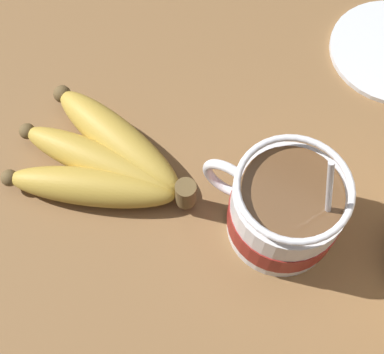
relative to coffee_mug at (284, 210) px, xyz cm
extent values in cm
cube|color=brown|center=(2.33, 2.53, -5.35)|extent=(116.89, 116.89, 2.63)
cylinder|color=silver|center=(-0.10, 0.00, -0.16)|extent=(9.99, 9.99, 7.74)
cylinder|color=maroon|center=(-0.10, 0.00, -0.91)|extent=(10.19, 10.19, 3.12)
torus|color=silver|center=(5.75, 0.00, 0.42)|extent=(5.18, 0.90, 5.18)
cylinder|color=brown|center=(-0.10, 0.00, 3.81)|extent=(8.79, 8.79, 0.40)
torus|color=silver|center=(-0.10, 0.00, 4.88)|extent=(9.99, 9.99, 0.60)
cylinder|color=silver|center=(-3.25, 0.00, 4.19)|extent=(3.29, 0.50, 13.54)
ellipsoid|color=silver|center=(-1.85, 0.00, -2.53)|extent=(3.00, 2.00, 0.80)
cylinder|color=brown|center=(8.74, 2.55, -1.25)|extent=(2.00, 2.00, 3.00)
ellipsoid|color=#B79338|center=(17.79, 0.60, -1.97)|extent=(17.02, 7.52, 4.13)
sphere|color=brown|center=(25.87, -1.15, -1.97)|extent=(1.86, 1.86, 1.86)
ellipsoid|color=#B79338|center=(18.05, 3.43, -2.19)|extent=(16.98, 5.24, 3.68)
sphere|color=brown|center=(26.37, 4.22, -2.19)|extent=(1.65, 1.65, 1.65)
ellipsoid|color=#B79338|center=(17.13, 6.11, -2.17)|extent=(16.39, 9.78, 3.73)
sphere|color=brown|center=(24.60, 9.29, -2.17)|extent=(1.68, 1.68, 1.68)
camera|label=1|loc=(-2.09, 20.12, 44.27)|focal=50.00mm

